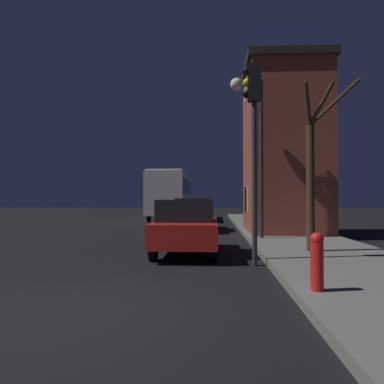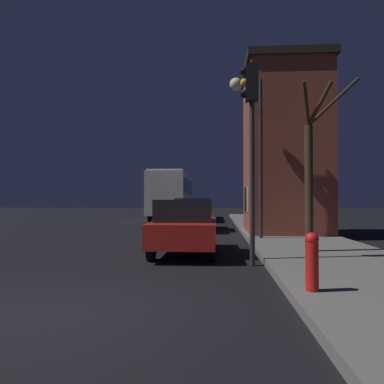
{
  "view_description": "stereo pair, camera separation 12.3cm",
  "coord_description": "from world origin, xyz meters",
  "px_view_note": "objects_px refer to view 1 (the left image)",
  "views": [
    {
      "loc": [
        2.0,
        -5.18,
        1.59
      ],
      "look_at": [
        0.97,
        12.0,
        1.91
      ],
      "focal_mm": 35.0,
      "sensor_mm": 36.0,
      "label": 1
    },
    {
      "loc": [
        2.12,
        -5.18,
        1.59
      ],
      "look_at": [
        0.97,
        12.0,
        1.91
      ],
      "focal_mm": 35.0,
      "sensor_mm": 36.0,
      "label": 2
    }
  ],
  "objects_px": {
    "bare_tree": "(312,172)",
    "car_mid_lane": "(193,213)",
    "car_near_lane": "(187,226)",
    "streetlamp": "(249,122)",
    "traffic_light": "(253,122)",
    "fire_hydrant": "(317,260)",
    "bus": "(171,192)"
  },
  "relations": [
    {
      "from": "bus",
      "to": "traffic_light",
      "type": "bearing_deg",
      "value": -77.68
    },
    {
      "from": "car_near_lane",
      "to": "car_mid_lane",
      "type": "xyz_separation_m",
      "value": [
        -0.28,
        8.16,
        0.03
      ]
    },
    {
      "from": "bus",
      "to": "car_mid_lane",
      "type": "distance_m",
      "value": 9.72
    },
    {
      "from": "bus",
      "to": "fire_hydrant",
      "type": "bearing_deg",
      "value": -77.69
    },
    {
      "from": "fire_hydrant",
      "to": "bus",
      "type": "bearing_deg",
      "value": 102.31
    },
    {
      "from": "streetlamp",
      "to": "car_mid_lane",
      "type": "height_order",
      "value": "streetlamp"
    },
    {
      "from": "bare_tree",
      "to": "car_near_lane",
      "type": "relative_size",
      "value": 1.13
    },
    {
      "from": "traffic_light",
      "to": "fire_hydrant",
      "type": "relative_size",
      "value": 5.33
    },
    {
      "from": "car_near_lane",
      "to": "streetlamp",
      "type": "bearing_deg",
      "value": 55.6
    },
    {
      "from": "traffic_light",
      "to": "car_mid_lane",
      "type": "xyz_separation_m",
      "value": [
        -1.99,
        9.98,
        -2.58
      ]
    },
    {
      "from": "streetlamp",
      "to": "car_mid_lane",
      "type": "xyz_separation_m",
      "value": [
        -2.36,
        5.13,
        -3.59
      ]
    },
    {
      "from": "bus",
      "to": "fire_hydrant",
      "type": "height_order",
      "value": "bus"
    },
    {
      "from": "bus",
      "to": "car_near_lane",
      "type": "relative_size",
      "value": 2.21
    },
    {
      "from": "car_near_lane",
      "to": "fire_hydrant",
      "type": "xyz_separation_m",
      "value": [
        2.37,
        -4.86,
        -0.17
      ]
    },
    {
      "from": "streetlamp",
      "to": "car_mid_lane",
      "type": "bearing_deg",
      "value": 114.69
    },
    {
      "from": "bus",
      "to": "car_mid_lane",
      "type": "relative_size",
      "value": 1.9
    },
    {
      "from": "bare_tree",
      "to": "fire_hydrant",
      "type": "xyz_separation_m",
      "value": [
        -1.09,
        -4.45,
        -1.67
      ]
    },
    {
      "from": "bare_tree",
      "to": "car_near_lane",
      "type": "bearing_deg",
      "value": 173.16
    },
    {
      "from": "car_near_lane",
      "to": "bus",
      "type": "bearing_deg",
      "value": 98.16
    },
    {
      "from": "streetlamp",
      "to": "bus",
      "type": "xyz_separation_m",
      "value": [
        -4.59,
        14.5,
        -2.32
      ]
    },
    {
      "from": "streetlamp",
      "to": "traffic_light",
      "type": "relative_size",
      "value": 1.22
    },
    {
      "from": "streetlamp",
      "to": "fire_hydrant",
      "type": "relative_size",
      "value": 6.52
    },
    {
      "from": "bare_tree",
      "to": "bus",
      "type": "bearing_deg",
      "value": 108.42
    },
    {
      "from": "car_near_lane",
      "to": "fire_hydrant",
      "type": "relative_size",
      "value": 4.53
    },
    {
      "from": "traffic_light",
      "to": "fire_hydrant",
      "type": "height_order",
      "value": "traffic_light"
    },
    {
      "from": "streetlamp",
      "to": "car_mid_lane",
      "type": "relative_size",
      "value": 1.23
    },
    {
      "from": "streetlamp",
      "to": "traffic_light",
      "type": "bearing_deg",
      "value": -94.33
    },
    {
      "from": "fire_hydrant",
      "to": "bare_tree",
      "type": "bearing_deg",
      "value": 76.25
    },
    {
      "from": "bare_tree",
      "to": "fire_hydrant",
      "type": "bearing_deg",
      "value": -103.75
    },
    {
      "from": "bare_tree",
      "to": "car_mid_lane",
      "type": "height_order",
      "value": "bare_tree"
    },
    {
      "from": "car_near_lane",
      "to": "car_mid_lane",
      "type": "height_order",
      "value": "car_mid_lane"
    },
    {
      "from": "streetlamp",
      "to": "bare_tree",
      "type": "bearing_deg",
      "value": -68.17
    }
  ]
}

